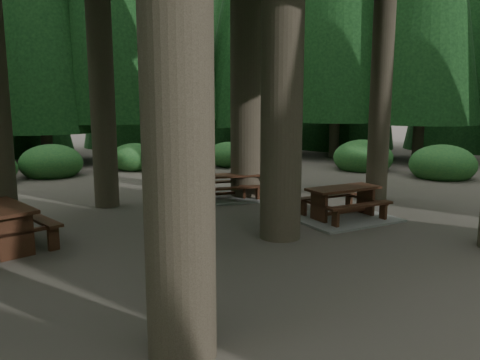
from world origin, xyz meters
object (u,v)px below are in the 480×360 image
picnic_table_b (0,219)px  picnic_table_d (267,182)px  picnic_table_a (343,208)px  picnic_table_c (230,191)px

picnic_table_b → picnic_table_d: 7.31m
picnic_table_b → picnic_table_a: bearing=-116.3°
picnic_table_b → picnic_table_d: (7.15, 1.54, -0.12)m
picnic_table_a → picnic_table_d: bearing=93.4°
picnic_table_c → picnic_table_d: bearing=-4.5°
picnic_table_c → picnic_table_d: size_ratio=1.19×
picnic_table_d → picnic_table_b: bearing=-131.4°
picnic_table_a → picnic_table_b: (-7.21, 1.62, 0.31)m
picnic_table_a → picnic_table_c: size_ratio=0.99×
picnic_table_b → picnic_table_c: size_ratio=0.96×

